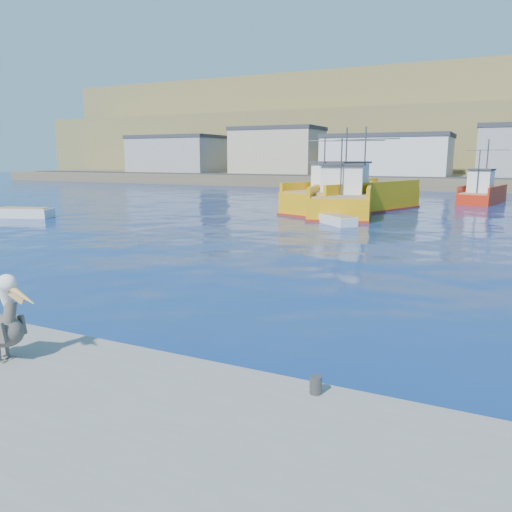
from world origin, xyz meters
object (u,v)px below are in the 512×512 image
(trawler_yellow_a, at_px, (352,197))
(pelican, at_px, (3,324))
(skiff_mid, at_px, (336,220))
(skiff_left, at_px, (24,214))
(boat_orange, at_px, (482,193))
(trawler_yellow_b, at_px, (343,199))

(trawler_yellow_a, xyz_separation_m, pelican, (2.35, -33.59, 0.06))
(skiff_mid, bearing_deg, skiff_left, -163.67)
(boat_orange, bearing_deg, trawler_yellow_a, -126.15)
(skiff_mid, bearing_deg, boat_orange, 68.75)
(trawler_yellow_b, relative_size, pelican, 7.67)
(skiff_left, bearing_deg, pelican, -40.28)
(skiff_mid, bearing_deg, trawler_yellow_b, 101.78)
(trawler_yellow_a, distance_m, skiff_mid, 8.26)
(trawler_yellow_b, distance_m, skiff_mid, 6.48)
(trawler_yellow_b, bearing_deg, skiff_left, -148.02)
(skiff_left, bearing_deg, trawler_yellow_a, 35.37)
(trawler_yellow_a, height_order, skiff_mid, trawler_yellow_a)
(trawler_yellow_b, distance_m, pelican, 31.85)
(trawler_yellow_a, xyz_separation_m, trawler_yellow_b, (-0.17, -1.84, -0.06))
(trawler_yellow_b, height_order, skiff_mid, trawler_yellow_b)
(boat_orange, xyz_separation_m, skiff_mid, (-8.05, -20.70, -0.75))
(trawler_yellow_a, relative_size, skiff_mid, 4.19)
(skiff_left, xyz_separation_m, pelican, (22.64, -19.19, 0.94))
(pelican, bearing_deg, trawler_yellow_b, 94.54)
(trawler_yellow_a, distance_m, trawler_yellow_b, 1.85)
(trawler_yellow_a, bearing_deg, skiff_mid, -82.04)
(trawler_yellow_a, xyz_separation_m, skiff_mid, (1.14, -8.13, -0.91))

